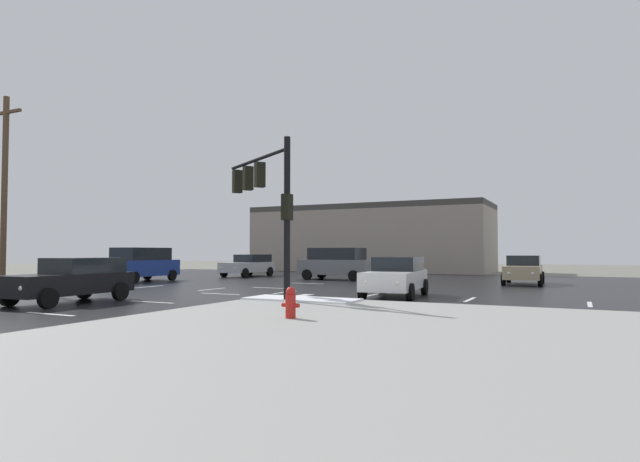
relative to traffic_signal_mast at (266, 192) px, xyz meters
name	(u,v)px	position (x,y,z in m)	size (l,w,h in m)	color
ground_plane	(247,291)	(-3.35, 3.74, -4.03)	(120.00, 120.00, 0.00)	slate
road_asphalt	(247,291)	(-3.35, 3.74, -4.02)	(44.00, 44.00, 0.02)	black
sidewalk_corner	(457,367)	(8.65, -8.26, -3.96)	(18.00, 18.00, 0.14)	#9E9E99
snow_strip_curbside	(302,299)	(1.65, -0.26, -3.86)	(4.00, 1.60, 0.06)	white
lane_markings	(252,294)	(-2.15, 2.36, -4.01)	(36.15, 36.15, 0.01)	silver
traffic_signal_mast	(266,192)	(0.00, 0.00, 0.00)	(4.41, 2.98, 5.62)	black
fire_hydrant	(291,303)	(3.77, -4.82, -3.50)	(0.48, 0.26, 0.79)	red
strip_building_background	(371,239)	(-6.90, 29.11, -1.04)	(21.39, 8.00, 5.99)	gray
sedan_black	(72,279)	(-5.71, -3.68, -3.18)	(2.21, 4.61, 1.58)	black
sedan_white	(396,276)	(3.78, 3.72, -3.18)	(2.37, 4.66, 1.58)	white
sedan_tan	(524,269)	(7.59, 14.54, -3.18)	(2.12, 4.58, 1.58)	tan
suv_grey	(337,263)	(-3.54, 14.11, -2.94)	(4.91, 2.34, 2.03)	slate
sedan_silver	(249,265)	(-11.03, 15.27, -3.18)	(2.13, 4.58, 1.58)	#B7BABF
suv_blue	(141,264)	(-13.31, 7.16, -2.94)	(2.36, 4.91, 2.03)	navy
utility_pole_mid	(4,188)	(-15.19, -0.13, 0.96)	(2.20, 0.28, 9.56)	brown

